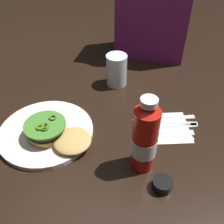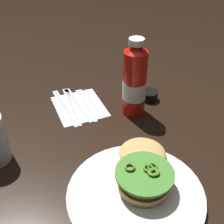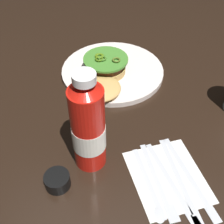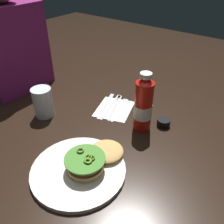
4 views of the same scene
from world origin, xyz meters
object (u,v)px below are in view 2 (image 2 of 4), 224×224
at_px(condiment_cup, 149,95).
at_px(steak_knife, 76,101).
at_px(burger_sandwich, 143,169).
at_px(fork_utensil, 84,101).
at_px(butter_knife, 71,102).
at_px(spoon_utensil, 90,98).
at_px(dinner_plate, 135,195).
at_px(table_knife, 63,104).
at_px(ketchup_bottle, 135,82).
at_px(napkin, 79,106).

relative_size(condiment_cup, steak_knife, 0.27).
xyz_separation_m(burger_sandwich, fork_utensil, (0.33, 0.13, -0.03)).
distance_m(fork_utensil, butter_knife, 0.04).
distance_m(fork_utensil, steak_knife, 0.03).
xyz_separation_m(spoon_utensil, steak_knife, (-0.02, 0.04, 0.00)).
xyz_separation_m(dinner_plate, table_knife, (0.36, 0.17, -0.00)).
bearing_deg(burger_sandwich, condiment_cup, -12.97).
xyz_separation_m(dinner_plate, spoon_utensil, (0.39, 0.09, -0.00)).
xyz_separation_m(ketchup_bottle, table_knife, (0.05, 0.21, -0.10)).
relative_size(napkin, table_knife, 0.82).
xyz_separation_m(ketchup_bottle, condiment_cup, (0.06, -0.06, -0.09)).
height_order(butter_knife, table_knife, same).
relative_size(dinner_plate, fork_utensil, 1.60).
bearing_deg(table_knife, fork_utensil, -78.55).
bearing_deg(steak_knife, spoon_utensil, -69.45).
xyz_separation_m(dinner_plate, burger_sandwich, (0.05, -0.02, 0.03)).
bearing_deg(table_knife, burger_sandwich, -148.03).
height_order(condiment_cup, napkin, condiment_cup).
height_order(burger_sandwich, fork_utensil, burger_sandwich).
bearing_deg(spoon_utensil, ketchup_bottle, -121.46).
bearing_deg(table_knife, napkin, -102.83).
bearing_deg(burger_sandwich, fork_utensil, 21.79).
bearing_deg(napkin, butter_knife, 54.74).
bearing_deg(fork_utensil, spoon_utensil, -48.26).
height_order(ketchup_bottle, fork_utensil, ketchup_bottle).
distance_m(napkin, steak_knife, 0.03).
distance_m(ketchup_bottle, spoon_utensil, 0.18).
bearing_deg(napkin, dinner_plate, -160.59).
bearing_deg(ketchup_bottle, fork_utensil, 66.45).
height_order(ketchup_bottle, condiment_cup, ketchup_bottle).
distance_m(condiment_cup, butter_knife, 0.25).
height_order(condiment_cup, spoon_utensil, condiment_cup).
distance_m(condiment_cup, spoon_utensil, 0.19).
height_order(steak_knife, table_knife, same).
height_order(steak_knife, butter_knife, same).
bearing_deg(burger_sandwich, butter_knife, 28.27).
bearing_deg(spoon_utensil, table_knife, 109.05).
bearing_deg(spoon_utensil, dinner_plate, -166.87).
bearing_deg(spoon_utensil, condiment_cup, -94.55).
bearing_deg(napkin, table_knife, 77.17).
distance_m(napkin, butter_knife, 0.03).
bearing_deg(butter_knife, table_knife, 108.21).
distance_m(dinner_plate, fork_utensil, 0.39).
distance_m(fork_utensil, table_knife, 0.07).
relative_size(ketchup_bottle, table_knife, 1.14).
xyz_separation_m(condiment_cup, table_knife, (-0.01, 0.27, -0.01)).
distance_m(spoon_utensil, fork_utensil, 0.02).
distance_m(ketchup_bottle, table_knife, 0.24).
xyz_separation_m(napkin, fork_utensil, (0.02, -0.02, 0.00)).
bearing_deg(steak_knife, burger_sandwich, -154.45).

